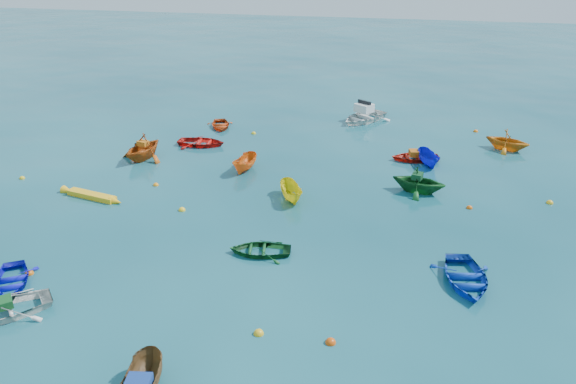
% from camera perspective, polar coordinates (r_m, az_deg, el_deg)
% --- Properties ---
extents(ground, '(160.00, 160.00, 0.00)m').
position_cam_1_polar(ground, '(24.88, -2.58, -5.46)').
color(ground, '#0A3C49').
rests_on(ground, ground).
extents(dinghy_blue_sw, '(3.14, 3.37, 0.57)m').
position_cam_1_polar(dinghy_blue_sw, '(24.76, -26.25, -8.40)').
color(dinghy_blue_sw, '#1012CD').
rests_on(dinghy_blue_sw, ground).
extents(dinghy_white_near, '(3.93, 3.90, 0.67)m').
position_cam_1_polar(dinghy_white_near, '(23.06, -26.80, -11.04)').
color(dinghy_white_near, silver).
rests_on(dinghy_white_near, ground).
extents(dinghy_blue_se, '(2.94, 3.71, 0.70)m').
position_cam_1_polar(dinghy_blue_se, '(23.42, 17.53, -8.77)').
color(dinghy_blue_se, '#0E39AF').
rests_on(dinghy_blue_se, ground).
extents(dinghy_orange_w, '(3.29, 3.63, 1.67)m').
position_cam_1_polar(dinghy_orange_w, '(35.75, -14.42, 3.31)').
color(dinghy_orange_w, '#BD4F11').
rests_on(dinghy_orange_w, ground).
extents(sampan_yellow_mid, '(1.95, 2.70, 0.98)m').
position_cam_1_polar(sampan_yellow_mid, '(29.12, 0.35, -0.77)').
color(sampan_yellow_mid, yellow).
rests_on(sampan_yellow_mid, ground).
extents(dinghy_green_e, '(2.93, 2.32, 0.55)m').
position_cam_1_polar(dinghy_green_e, '(24.33, -2.85, -6.20)').
color(dinghy_green_e, '#124D20').
rests_on(dinghy_green_e, ground).
extents(dinghy_red_nw, '(3.18, 2.34, 0.64)m').
position_cam_1_polar(dinghy_red_nw, '(37.35, -8.78, 4.71)').
color(dinghy_red_nw, red).
rests_on(dinghy_red_nw, ground).
extents(sampan_orange_n, '(1.24, 2.63, 0.98)m').
position_cam_1_polar(sampan_orange_n, '(32.94, -4.35, 2.22)').
color(sampan_orange_n, orange).
rests_on(sampan_orange_n, ground).
extents(dinghy_green_n, '(3.27, 2.98, 1.48)m').
position_cam_1_polar(dinghy_green_n, '(30.80, 13.04, 0.02)').
color(dinghy_green_n, '#145721').
rests_on(dinghy_green_n, ground).
extents(dinghy_red_ne, '(3.27, 2.66, 0.60)m').
position_cam_1_polar(dinghy_red_ne, '(35.25, 12.75, 3.18)').
color(dinghy_red_ne, red).
rests_on(dinghy_red_ne, ground).
extents(sampan_blue_far, '(1.68, 2.63, 0.95)m').
position_cam_1_polar(sampan_blue_far, '(34.68, 14.03, 2.70)').
color(sampan_blue_far, '#1016D1').
rests_on(sampan_blue_far, ground).
extents(dinghy_red_far, '(2.76, 3.18, 0.55)m').
position_cam_1_polar(dinghy_red_far, '(40.88, -6.87, 6.54)').
color(dinghy_red_far, '#CE3F11').
rests_on(dinghy_red_far, ground).
extents(dinghy_orange_far, '(3.42, 3.22, 1.43)m').
position_cam_1_polar(dinghy_orange_far, '(38.78, 21.27, 4.04)').
color(dinghy_orange_far, orange).
rests_on(dinghy_orange_far, ground).
extents(kayak_yellow, '(3.64, 1.24, 0.36)m').
position_cam_1_polar(kayak_yellow, '(31.05, -19.29, -0.57)').
color(kayak_yellow, yellow).
rests_on(kayak_yellow, ground).
extents(motorboat_white, '(4.72, 5.04, 1.45)m').
position_cam_1_polar(motorboat_white, '(42.45, 7.67, 7.17)').
color(motorboat_white, white).
rests_on(motorboat_white, ground).
extents(tarp_green_a, '(0.77, 0.78, 0.30)m').
position_cam_1_polar(tarp_green_a, '(22.80, -26.78, -9.98)').
color(tarp_green_a, '#134D1F').
rests_on(tarp_green_a, dinghy_white_near).
extents(tarp_blue_a, '(0.79, 0.65, 0.34)m').
position_cam_1_polar(tarp_blue_a, '(17.56, -14.89, -18.22)').
color(tarp_blue_a, navy).
rests_on(tarp_blue_a, sampan_brown_mid).
extents(tarp_orange_a, '(0.70, 0.58, 0.30)m').
position_cam_1_polar(tarp_orange_a, '(35.46, -14.54, 4.82)').
color(tarp_orange_a, orange).
rests_on(tarp_orange_a, dinghy_orange_w).
extents(tarp_green_b, '(0.63, 0.75, 0.32)m').
position_cam_1_polar(tarp_green_b, '(30.47, 13.01, 1.59)').
color(tarp_green_b, '#10401E').
rests_on(tarp_green_b, dinghy_green_n).
extents(tarp_orange_b, '(0.66, 0.79, 0.33)m').
position_cam_1_polar(tarp_orange_b, '(35.07, 12.66, 3.89)').
color(tarp_orange_b, '#B85B12').
rests_on(tarp_orange_b, dinghy_red_ne).
extents(buoy_or_a, '(0.34, 0.34, 0.34)m').
position_cam_1_polar(buoy_or_a, '(25.16, -24.77, -7.56)').
color(buoy_or_a, '#DF610C').
rests_on(buoy_or_a, ground).
extents(buoy_ye_a, '(0.36, 0.36, 0.36)m').
position_cam_1_polar(buoy_ye_a, '(19.83, -3.00, -14.20)').
color(buoy_ye_a, gold).
rests_on(buoy_ye_a, ground).
extents(buoy_or_b, '(0.37, 0.37, 0.37)m').
position_cam_1_polar(buoy_or_b, '(19.49, 4.34, -15.04)').
color(buoy_or_b, '#D6490B').
rests_on(buoy_or_b, ground).
extents(buoy_ye_b, '(0.31, 0.31, 0.31)m').
position_cam_1_polar(buoy_ye_b, '(35.06, -25.39, 1.24)').
color(buoy_ye_b, gold).
rests_on(buoy_ye_b, ground).
extents(buoy_or_c, '(0.31, 0.31, 0.31)m').
position_cam_1_polar(buoy_or_c, '(31.64, -13.28, 0.66)').
color(buoy_or_c, orange).
rests_on(buoy_or_c, ground).
extents(buoy_ye_c, '(0.35, 0.35, 0.35)m').
position_cam_1_polar(buoy_ye_c, '(28.46, -10.72, -1.85)').
color(buoy_ye_c, yellow).
rests_on(buoy_ye_c, ground).
extents(buoy_or_d, '(0.31, 0.31, 0.31)m').
position_cam_1_polar(buoy_or_d, '(29.62, 17.94, -1.59)').
color(buoy_or_d, '#DE570C').
rests_on(buoy_or_d, ground).
extents(buoy_ye_d, '(0.32, 0.32, 0.32)m').
position_cam_1_polar(buoy_ye_d, '(39.26, -3.51, 5.93)').
color(buoy_ye_d, yellow).
rests_on(buoy_ye_d, ground).
extents(buoy_or_e, '(0.32, 0.32, 0.32)m').
position_cam_1_polar(buoy_or_e, '(41.74, 18.52, 5.82)').
color(buoy_or_e, orange).
rests_on(buoy_or_e, ground).
extents(buoy_ye_e, '(0.35, 0.35, 0.35)m').
position_cam_1_polar(buoy_ye_e, '(31.69, 25.04, -1.04)').
color(buoy_ye_e, yellow).
rests_on(buoy_ye_e, ground).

